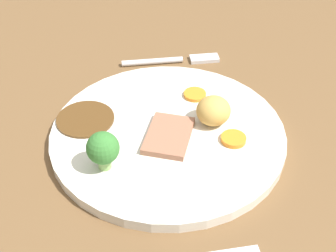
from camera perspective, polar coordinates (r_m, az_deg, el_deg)
The scene contains 9 objects.
dining_table at distance 60.93cm, azimuth -2.76°, elevation -2.98°, with size 120.00×84.00×3.60cm, color brown.
dinner_plate at distance 59.12cm, azimuth 0.00°, elevation -1.26°, with size 29.49×29.49×1.40cm, color silver.
gravy_pool at distance 61.35cm, azimuth -10.00°, elevation 0.85°, with size 7.46×7.46×0.30cm, color #563819.
meat_slice_main at distance 57.56cm, azimuth 0.08°, elevation -1.17°, with size 7.44×5.18×0.80cm, color #9E664C.
roast_potato_left at distance 59.27cm, azimuth 5.54°, elevation 1.86°, with size 4.39×4.24×3.72cm, color tan.
carrot_coin_front at distance 64.57cm, azimuth 3.28°, elevation 3.84°, with size 3.07×3.07×0.50cm, color orange.
carrot_coin_back at distance 57.81cm, azimuth 7.95°, elevation -1.57°, with size 3.09×3.09×0.60cm, color orange.
broccoli_floret at distance 52.72cm, azimuth -7.90°, elevation -2.77°, with size 3.77×3.77×4.85cm.
fork at distance 74.08cm, azimuth 0.72°, elevation 7.98°, with size 2.26×15.31×0.90cm.
Camera 1 is at (44.55, -0.65, 43.36)cm, focal length 50.22 mm.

